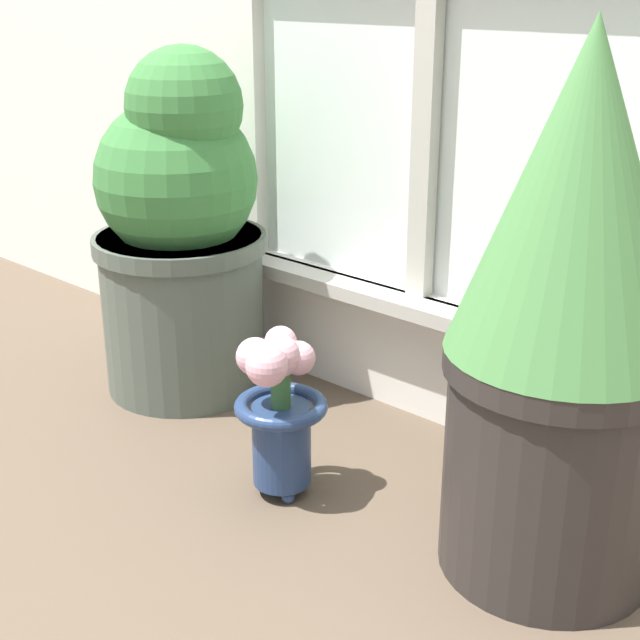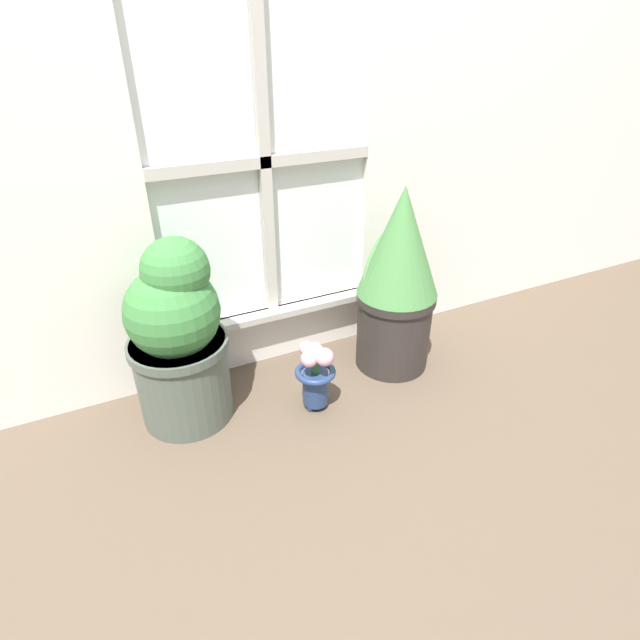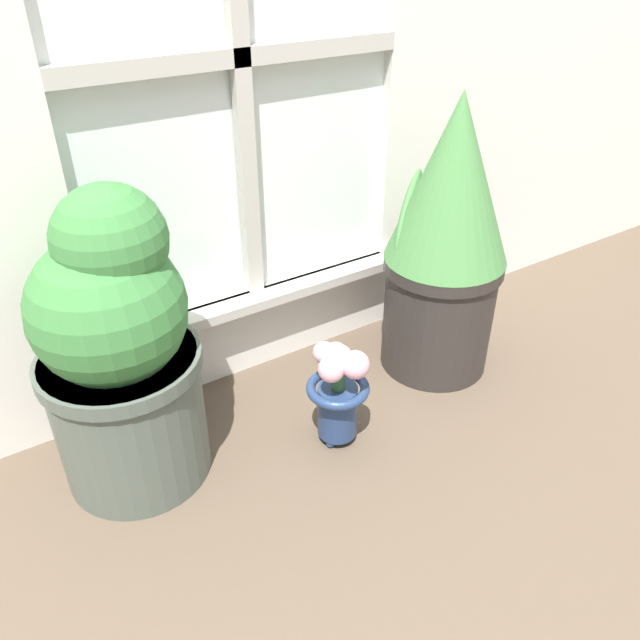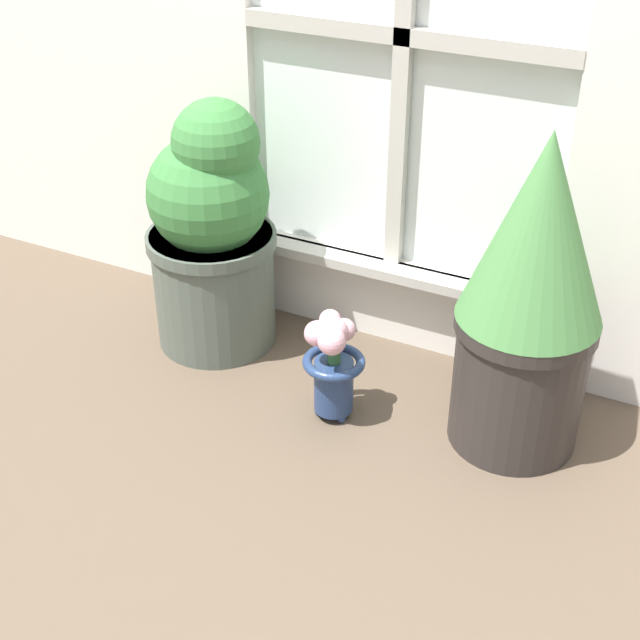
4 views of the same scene
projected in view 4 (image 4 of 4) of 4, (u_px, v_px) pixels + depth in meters
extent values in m
plane|color=brown|center=(268.00, 489.00, 1.72)|extent=(10.00, 10.00, 0.00)
cube|color=silver|center=(393.00, 297.00, 2.13)|extent=(0.73, 0.05, 0.21)
cube|color=white|center=(409.00, 33.00, 1.81)|extent=(0.73, 0.02, 1.02)
cube|color=#BCB7AD|center=(404.00, 36.00, 1.79)|extent=(0.04, 0.02, 1.02)
cube|color=#BCB7AD|center=(404.00, 36.00, 1.79)|extent=(0.73, 0.02, 0.04)
cube|color=#BCB7AD|center=(387.00, 270.00, 2.04)|extent=(0.79, 0.06, 0.02)
cylinder|color=#4C564C|center=(215.00, 287.00, 2.10)|extent=(0.28, 0.28, 0.28)
cylinder|color=#4C564C|center=(211.00, 239.00, 2.03)|extent=(0.30, 0.30, 0.03)
cylinder|color=#38281E|center=(211.00, 235.00, 2.03)|extent=(0.26, 0.26, 0.01)
sphere|color=#387538|center=(208.00, 194.00, 1.97)|extent=(0.27, 0.27, 0.27)
sphere|color=#387538|center=(216.00, 143.00, 1.90)|extent=(0.19, 0.19, 0.19)
ellipsoid|color=#387538|center=(188.00, 214.00, 1.92)|extent=(0.17, 0.03, 0.18)
cylinder|color=#2D2826|center=(518.00, 378.00, 1.78)|extent=(0.26, 0.26, 0.29)
cylinder|color=#2D2826|center=(527.00, 323.00, 1.71)|extent=(0.28, 0.28, 0.03)
cylinder|color=#38281E|center=(527.00, 319.00, 1.70)|extent=(0.24, 0.24, 0.01)
cone|color=#477F42|center=(540.00, 229.00, 1.60)|extent=(0.28, 0.28, 0.37)
ellipsoid|color=#477F42|center=(518.00, 251.00, 1.73)|extent=(0.19, 0.14, 0.21)
sphere|color=navy|center=(340.00, 403.00, 1.93)|extent=(0.02, 0.02, 0.02)
sphere|color=navy|center=(319.00, 411.00, 1.91)|extent=(0.02, 0.02, 0.02)
sphere|color=navy|center=(341.00, 418.00, 1.89)|extent=(0.02, 0.02, 0.02)
cylinder|color=navy|center=(334.00, 385.00, 1.88)|extent=(0.08, 0.08, 0.12)
torus|color=navy|center=(334.00, 362.00, 1.84)|extent=(0.13, 0.13, 0.02)
cylinder|color=#386633|center=(334.00, 349.00, 1.83)|extent=(0.03, 0.03, 0.07)
sphere|color=#DB9EAD|center=(334.00, 331.00, 1.80)|extent=(0.06, 0.06, 0.06)
sphere|color=#DB9EAD|center=(344.00, 330.00, 1.82)|extent=(0.05, 0.05, 0.05)
sphere|color=#DB9EAD|center=(330.00, 320.00, 1.82)|extent=(0.05, 0.05, 0.05)
sphere|color=#DB9EAD|center=(317.00, 333.00, 1.80)|extent=(0.05, 0.05, 0.05)
sphere|color=#DB9EAD|center=(332.00, 341.00, 1.77)|extent=(0.06, 0.06, 0.06)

